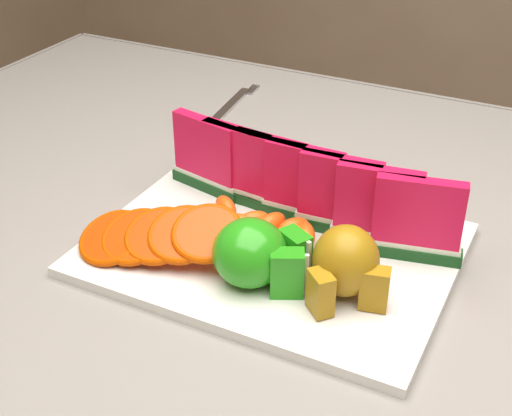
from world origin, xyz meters
name	(u,v)px	position (x,y,z in m)	size (l,w,h in m)	color
table	(323,319)	(0.00, 0.00, 0.65)	(1.40, 0.90, 0.75)	#4F2F21
tablecloth	(326,279)	(0.00, 0.00, 0.72)	(1.53, 1.03, 0.20)	gray
platter	(273,249)	(-0.05, -0.03, 0.76)	(0.40, 0.30, 0.01)	silver
apple_cluster	(257,255)	(-0.04, -0.10, 0.80)	(0.11, 0.09, 0.07)	#10920A
pear_cluster	(346,264)	(0.05, -0.08, 0.81)	(0.10, 0.10, 0.08)	olive
fork	(230,106)	(-0.30, 0.31, 0.76)	(0.03, 0.20, 0.00)	silver
watermelon_row	(303,186)	(-0.05, 0.03, 0.82)	(0.39, 0.07, 0.10)	#113F1B
orange_fan_front	(159,235)	(-0.16, -0.11, 0.80)	(0.20, 0.13, 0.05)	#C73000
orange_fan_back	(286,172)	(-0.10, 0.10, 0.79)	(0.24, 0.11, 0.04)	#C73000
tangerine_segments	(264,223)	(-0.07, -0.01, 0.78)	(0.15, 0.06, 0.03)	#F54E00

